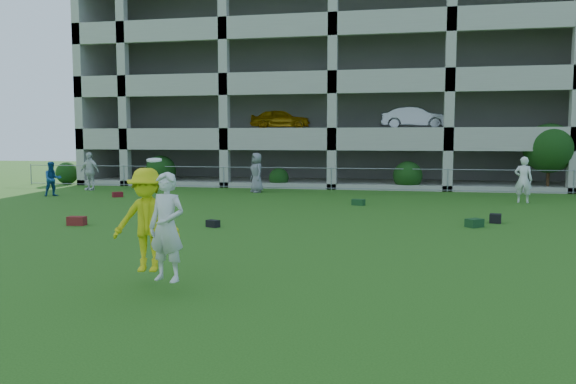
% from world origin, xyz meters
% --- Properties ---
extents(ground, '(100.00, 100.00, 0.00)m').
position_xyz_m(ground, '(0.00, 0.00, 0.00)').
color(ground, '#235114').
rests_on(ground, ground).
extents(bystander_a, '(1.00, 1.01, 1.64)m').
position_xyz_m(bystander_a, '(-12.59, 13.09, 0.82)').
color(bystander_a, navy).
rests_on(bystander_a, ground).
extents(bystander_b, '(1.25, 0.72, 2.01)m').
position_xyz_m(bystander_b, '(-12.53, 16.26, 1.01)').
color(bystander_b, silver).
rests_on(bystander_b, ground).
extents(bystander_c, '(1.10, 1.17, 2.01)m').
position_xyz_m(bystander_c, '(-3.55, 16.84, 1.00)').
color(bystander_c, slate).
rests_on(bystander_c, ground).
extents(bystander_e, '(0.82, 0.64, 1.97)m').
position_xyz_m(bystander_e, '(8.75, 14.54, 0.99)').
color(bystander_e, white).
rests_on(bystander_e, ground).
extents(bag_red_a, '(0.57, 0.34, 0.28)m').
position_xyz_m(bag_red_a, '(-6.44, 5.18, 0.14)').
color(bag_red_a, '#540E1C').
rests_on(bag_red_a, ground).
extents(bag_black_b, '(0.47, 0.40, 0.22)m').
position_xyz_m(bag_black_b, '(-2.09, 5.66, 0.11)').
color(bag_black_b, black).
rests_on(bag_black_b, ground).
extents(bag_green_c, '(0.61, 0.59, 0.26)m').
position_xyz_m(bag_green_c, '(5.87, 7.25, 0.13)').
color(bag_green_c, '#133617').
rests_on(bag_green_c, ground).
extents(crate_d, '(0.42, 0.42, 0.30)m').
position_xyz_m(crate_d, '(6.64, 8.26, 0.15)').
color(crate_d, black).
rests_on(crate_d, ground).
extents(bag_red_f, '(0.52, 0.51, 0.24)m').
position_xyz_m(bag_red_f, '(-9.36, 13.29, 0.12)').
color(bag_red_f, '#550E17').
rests_on(bag_red_f, ground).
extents(bag_green_g, '(0.57, 0.45, 0.25)m').
position_xyz_m(bag_green_g, '(1.93, 12.26, 0.12)').
color(bag_green_g, '#133619').
rests_on(bag_green_g, ground).
extents(frisbee_contest, '(1.72, 1.35, 2.13)m').
position_xyz_m(frisbee_contest, '(-0.88, -1.26, 1.23)').
color(frisbee_contest, yellow).
rests_on(frisbee_contest, ground).
extents(parking_garage, '(30.00, 14.00, 12.00)m').
position_xyz_m(parking_garage, '(0.00, 27.70, 6.01)').
color(parking_garage, '#9E998C').
rests_on(parking_garage, ground).
extents(fence, '(36.06, 0.06, 1.20)m').
position_xyz_m(fence, '(0.00, 19.00, 0.61)').
color(fence, gray).
rests_on(fence, ground).
extents(shrub_row, '(34.38, 2.52, 3.50)m').
position_xyz_m(shrub_row, '(4.59, 19.70, 1.51)').
color(shrub_row, '#163D11').
rests_on(shrub_row, ground).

